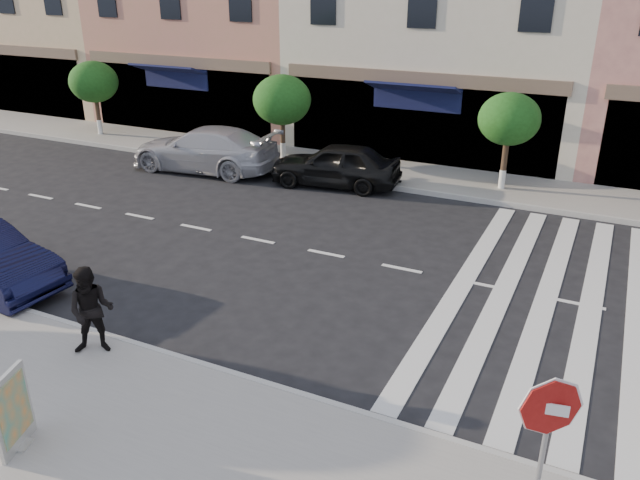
{
  "coord_description": "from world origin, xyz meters",
  "views": [
    {
      "loc": [
        6.11,
        -8.91,
        6.45
      ],
      "look_at": [
        0.92,
        1.76,
        1.4
      ],
      "focal_mm": 35.0,
      "sensor_mm": 36.0,
      "label": 1
    }
  ],
  "objects_px": {
    "walker": "(91,311)",
    "car_far_mid": "(336,165)",
    "poster_board": "(13,413)",
    "stop_sign": "(548,421)",
    "car_far_left": "(205,149)"
  },
  "relations": [
    {
      "from": "stop_sign",
      "to": "poster_board",
      "type": "xyz_separation_m",
      "value": [
        -6.88,
        -1.76,
        -1.03
      ]
    },
    {
      "from": "stop_sign",
      "to": "car_far_left",
      "type": "bearing_deg",
      "value": 128.32
    },
    {
      "from": "poster_board",
      "to": "car_far_mid",
      "type": "distance_m",
      "value": 13.53
    },
    {
      "from": "stop_sign",
      "to": "car_far_left",
      "type": "relative_size",
      "value": 0.41
    },
    {
      "from": "walker",
      "to": "poster_board",
      "type": "bearing_deg",
      "value": -102.29
    },
    {
      "from": "walker",
      "to": "stop_sign",
      "type": "bearing_deg",
      "value": -35.92
    },
    {
      "from": "stop_sign",
      "to": "car_far_left",
      "type": "height_order",
      "value": "stop_sign"
    },
    {
      "from": "stop_sign",
      "to": "poster_board",
      "type": "height_order",
      "value": "stop_sign"
    },
    {
      "from": "car_far_mid",
      "to": "poster_board",
      "type": "bearing_deg",
      "value": -2.91
    },
    {
      "from": "car_far_left",
      "to": "car_far_mid",
      "type": "relative_size",
      "value": 1.26
    },
    {
      "from": "car_far_mid",
      "to": "car_far_left",
      "type": "bearing_deg",
      "value": -92.88
    },
    {
      "from": "poster_board",
      "to": "car_far_left",
      "type": "relative_size",
      "value": 0.23
    },
    {
      "from": "stop_sign",
      "to": "car_far_mid",
      "type": "relative_size",
      "value": 0.52
    },
    {
      "from": "walker",
      "to": "car_far_mid",
      "type": "distance_m",
      "value": 11.11
    },
    {
      "from": "stop_sign",
      "to": "car_far_left",
      "type": "xyz_separation_m",
      "value": [
        -12.94,
        11.3,
        -0.99
      ]
    }
  ]
}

